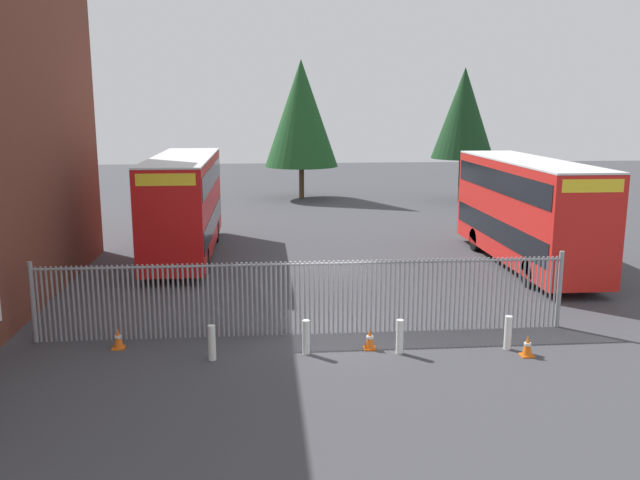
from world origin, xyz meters
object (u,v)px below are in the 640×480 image
bollard_near_left (212,343)px  bollard_near_right (400,337)px  double_decker_bus_behind_fence_left (184,202)px  bollard_far_right (508,333)px  traffic_cone_by_gate (370,339)px  bollard_center_front (306,337)px  double_decker_bus_near_gate (526,208)px  traffic_cone_mid_forecourt (527,346)px  traffic_cone_near_kerb (118,339)px

bollard_near_left → bollard_near_right: (5.03, 0.03, 0.00)m
double_decker_bus_behind_fence_left → bollard_near_left: 12.92m
bollard_far_right → traffic_cone_by_gate: 3.80m
bollard_near_left → bollard_center_front: size_ratio=1.00×
double_decker_bus_near_gate → bollard_far_right: 10.53m
traffic_cone_mid_forecourt → double_decker_bus_behind_fence_left: bearing=128.6°
double_decker_bus_near_gate → traffic_cone_near_kerb: double_decker_bus_near_gate is taller
traffic_cone_by_gate → traffic_cone_mid_forecourt: 4.22m
bollard_near_right → traffic_cone_by_gate: bearing=151.8°
traffic_cone_mid_forecourt → traffic_cone_by_gate: bearing=167.7°
traffic_cone_by_gate → traffic_cone_near_kerb: bearing=174.7°
double_decker_bus_behind_fence_left → traffic_cone_near_kerb: bearing=-93.0°
bollard_center_front → traffic_cone_mid_forecourt: 5.94m
bollard_near_right → traffic_cone_near_kerb: bearing=172.3°
double_decker_bus_near_gate → bollard_center_front: (-9.76, -9.33, -1.95)m
double_decker_bus_near_gate → bollard_near_right: 12.11m
double_decker_bus_behind_fence_left → traffic_cone_mid_forecourt: 16.87m
double_decker_bus_near_gate → double_decker_bus_behind_fence_left: 14.62m
bollard_near_left → bollard_center_front: (2.50, 0.21, 0.00)m
bollard_far_right → traffic_cone_near_kerb: bollard_far_right is taller
traffic_cone_by_gate → traffic_cone_mid_forecourt: same height
double_decker_bus_behind_fence_left → bollard_near_right: bearing=-60.7°
bollard_near_left → bollard_center_front: same height
bollard_center_front → double_decker_bus_near_gate: bearing=43.7°
double_decker_bus_near_gate → traffic_cone_mid_forecourt: double_decker_bus_near_gate is taller
double_decker_bus_near_gate → bollard_near_left: 15.65m
double_decker_bus_near_gate → double_decker_bus_behind_fence_left: same height
traffic_cone_by_gate → bollard_near_right: bearing=-28.2°
bollard_near_left → traffic_cone_mid_forecourt: bearing=-3.2°
traffic_cone_mid_forecourt → bollard_center_front: bearing=173.4°
double_decker_bus_near_gate → bollard_near_right: double_decker_bus_near_gate is taller
bollard_near_right → double_decker_bus_near_gate: bearing=52.8°
bollard_near_left → traffic_cone_near_kerb: size_ratio=1.61×
traffic_cone_mid_forecourt → traffic_cone_near_kerb: size_ratio=1.00×
double_decker_bus_behind_fence_left → traffic_cone_mid_forecourt: double_decker_bus_behind_fence_left is taller
double_decker_bus_near_gate → traffic_cone_mid_forecourt: bearing=-111.1°
bollard_near_right → traffic_cone_by_gate: 0.87m
bollard_near_right → traffic_cone_near_kerb: (-7.67, 1.04, -0.19)m
traffic_cone_mid_forecourt → bollard_near_left: bearing=176.8°
bollard_near_left → bollard_near_right: bearing=0.3°
double_decker_bus_behind_fence_left → bollard_near_left: (2.04, -12.61, -1.95)m
bollard_near_left → double_decker_bus_behind_fence_left: bearing=99.2°
double_decker_bus_near_gate → bollard_center_front: size_ratio=11.38×
double_decker_bus_near_gate → traffic_cone_mid_forecourt: 10.94m
double_decker_bus_near_gate → traffic_cone_mid_forecourt: size_ratio=18.32×
bollard_near_left → traffic_cone_mid_forecourt: 8.42m
bollard_near_left → bollard_far_right: 8.06m
double_decker_bus_near_gate → traffic_cone_by_gate: 12.30m
bollard_far_right → traffic_cone_mid_forecourt: bearing=-58.3°
bollard_far_right → traffic_cone_by_gate: size_ratio=1.61×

